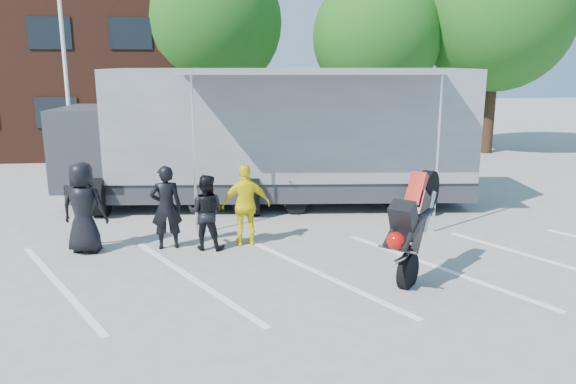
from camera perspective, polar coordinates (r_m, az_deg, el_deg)
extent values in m
plane|color=#969792|center=(9.91, 3.08, -10.41)|extent=(100.00, 100.00, 0.00)
cube|color=white|center=(10.82, 2.18, -8.28)|extent=(18.09, 13.33, 0.01)
cube|color=#452116|center=(28.24, -24.49, 11.08)|extent=(18.00, 8.00, 7.00)
cylinder|color=white|center=(19.58, -21.75, 12.37)|extent=(0.12, 0.12, 8.00)
cylinder|color=#382314|center=(25.06, -7.66, 7.69)|extent=(0.50, 0.50, 3.24)
sphere|color=#185214|center=(25.01, -7.95, 16.76)|extent=(6.12, 6.12, 6.12)
cylinder|color=#382314|center=(24.96, 8.72, 7.22)|extent=(0.50, 0.50, 2.88)
sphere|color=#185214|center=(24.86, 9.01, 15.31)|extent=(5.44, 5.44, 5.44)
cylinder|color=#382314|center=(26.25, 19.72, 7.48)|extent=(0.50, 0.50, 3.42)
sphere|color=#185214|center=(26.22, 20.45, 16.59)|extent=(6.46, 6.46, 6.46)
imported|color=black|center=(12.50, -20.05, -1.51)|extent=(1.05, 0.80, 1.93)
imported|color=black|center=(12.29, -12.27, -1.53)|extent=(0.72, 0.54, 1.82)
imported|color=black|center=(12.11, -8.33, -2.04)|extent=(0.92, 0.80, 1.63)
imported|color=#FEE90D|center=(12.26, -4.28, -1.34)|extent=(1.09, 0.53, 1.80)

